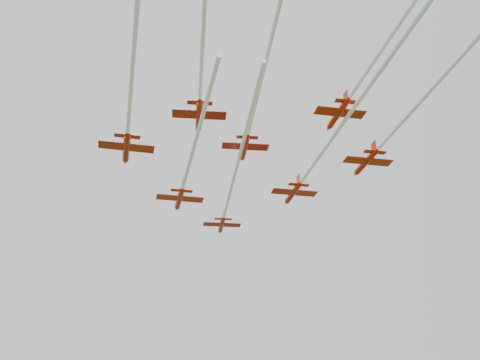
{
  "coord_description": "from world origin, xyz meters",
  "views": [
    {
      "loc": [
        -8.61,
        -96.5,
        17.01
      ],
      "look_at": [
        -5.37,
        -3.25,
        60.25
      ],
      "focal_mm": 40.0,
      "sensor_mm": 36.0,
      "label": 1
    }
  ],
  "objects_px": {
    "jet_row3_right": "(408,116)",
    "jet_row4_right": "(385,45)",
    "jet_row2_right": "(319,156)",
    "jet_row4_left": "(203,32)",
    "jet_lead": "(230,194)",
    "jet_row2_left": "(186,174)",
    "jet_row3_left": "(129,114)",
    "jet_row3_mid": "(260,85)"
  },
  "relations": [
    {
      "from": "jet_row2_left",
      "to": "jet_row3_mid",
      "type": "bearing_deg",
      "value": -72.67
    },
    {
      "from": "jet_row3_mid",
      "to": "jet_row4_right",
      "type": "relative_size",
      "value": 1.1
    },
    {
      "from": "jet_row2_right",
      "to": "jet_row4_right",
      "type": "distance_m",
      "value": 29.87
    },
    {
      "from": "jet_row2_left",
      "to": "jet_row4_left",
      "type": "distance_m",
      "value": 36.96
    },
    {
      "from": "jet_row3_left",
      "to": "jet_row4_left",
      "type": "xyz_separation_m",
      "value": [
        12.07,
        -20.48,
        -0.88
      ]
    },
    {
      "from": "jet_row2_left",
      "to": "jet_row3_mid",
      "type": "relative_size",
      "value": 0.76
    },
    {
      "from": "jet_row2_left",
      "to": "jet_row4_right",
      "type": "xyz_separation_m",
      "value": [
        27.42,
        -32.7,
        3.46
      ]
    },
    {
      "from": "jet_lead",
      "to": "jet_row2_right",
      "type": "xyz_separation_m",
      "value": [
        15.78,
        -12.6,
        2.06
      ]
    },
    {
      "from": "jet_row2_right",
      "to": "jet_row3_right",
      "type": "height_order",
      "value": "jet_row3_right"
    },
    {
      "from": "jet_lead",
      "to": "jet_row4_left",
      "type": "distance_m",
      "value": 46.42
    },
    {
      "from": "jet_row2_left",
      "to": "jet_row3_left",
      "type": "relative_size",
      "value": 1.02
    },
    {
      "from": "jet_row3_mid",
      "to": "jet_row4_left",
      "type": "bearing_deg",
      "value": -123.87
    },
    {
      "from": "jet_row4_right",
      "to": "jet_row3_right",
      "type": "bearing_deg",
      "value": 54.4
    },
    {
      "from": "jet_row4_left",
      "to": "jet_row2_right",
      "type": "bearing_deg",
      "value": 56.09
    },
    {
      "from": "jet_row3_left",
      "to": "jet_row3_right",
      "type": "xyz_separation_m",
      "value": [
        43.5,
        -0.42,
        0.37
      ]
    },
    {
      "from": "jet_lead",
      "to": "jet_row3_left",
      "type": "height_order",
      "value": "jet_row3_left"
    },
    {
      "from": "jet_row2_left",
      "to": "jet_row2_right",
      "type": "height_order",
      "value": "jet_row2_right"
    },
    {
      "from": "jet_row2_left",
      "to": "jet_row3_right",
      "type": "relative_size",
      "value": 0.83
    },
    {
      "from": "jet_row2_right",
      "to": "jet_row3_mid",
      "type": "xyz_separation_m",
      "value": [
        -11.96,
        -19.93,
        1.2
      ]
    },
    {
      "from": "jet_lead",
      "to": "jet_row3_right",
      "type": "bearing_deg",
      "value": -48.53
    },
    {
      "from": "jet_row2_left",
      "to": "jet_row2_right",
      "type": "relative_size",
      "value": 0.81
    },
    {
      "from": "jet_lead",
      "to": "jet_row2_left",
      "type": "xyz_separation_m",
      "value": [
        -8.01,
        -9.53,
        -0.39
      ]
    },
    {
      "from": "jet_lead",
      "to": "jet_row2_right",
      "type": "distance_m",
      "value": 20.3
    },
    {
      "from": "jet_row3_left",
      "to": "jet_row4_right",
      "type": "distance_m",
      "value": 39.13
    },
    {
      "from": "jet_row2_right",
      "to": "jet_row3_right",
      "type": "distance_m",
      "value": 17.89
    },
    {
      "from": "jet_lead",
      "to": "jet_row3_right",
      "type": "height_order",
      "value": "jet_row3_right"
    },
    {
      "from": "jet_row3_mid",
      "to": "jet_row2_left",
      "type": "bearing_deg",
      "value": 113.06
    },
    {
      "from": "jet_row3_mid",
      "to": "jet_row3_right",
      "type": "xyz_separation_m",
      "value": [
        23.61,
        6.36,
        -0.86
      ]
    },
    {
      "from": "jet_row4_right",
      "to": "jet_row2_left",
      "type": "bearing_deg",
      "value": 120.94
    },
    {
      "from": "jet_lead",
      "to": "jet_row3_mid",
      "type": "xyz_separation_m",
      "value": [
        3.82,
        -32.53,
        3.26
      ]
    },
    {
      "from": "jet_row3_mid",
      "to": "jet_row3_left",
      "type": "bearing_deg",
      "value": 157.01
    },
    {
      "from": "jet_row3_right",
      "to": "jet_row4_right",
      "type": "height_order",
      "value": "jet_row4_right"
    },
    {
      "from": "jet_lead",
      "to": "jet_row2_left",
      "type": "distance_m",
      "value": 12.45
    },
    {
      "from": "jet_row2_right",
      "to": "jet_row4_left",
      "type": "height_order",
      "value": "jet_row2_right"
    },
    {
      "from": "jet_lead",
      "to": "jet_row4_left",
      "type": "xyz_separation_m",
      "value": [
        -3.99,
        -46.24,
        1.15
      ]
    },
    {
      "from": "jet_lead",
      "to": "jet_row4_left",
      "type": "relative_size",
      "value": 0.97
    },
    {
      "from": "jet_row3_left",
      "to": "jet_row4_left",
      "type": "relative_size",
      "value": 0.75
    },
    {
      "from": "jet_row3_left",
      "to": "jet_row3_mid",
      "type": "distance_m",
      "value": 21.05
    },
    {
      "from": "jet_row2_left",
      "to": "jet_row3_right",
      "type": "distance_m",
      "value": 39.26
    },
    {
      "from": "jet_row2_right",
      "to": "jet_row3_right",
      "type": "relative_size",
      "value": 1.03
    },
    {
      "from": "jet_row3_left",
      "to": "jet_row3_mid",
      "type": "xyz_separation_m",
      "value": [
        19.89,
        -6.78,
        1.24
      ]
    },
    {
      "from": "jet_row2_left",
      "to": "jet_row2_right",
      "type": "distance_m",
      "value": 24.12
    }
  ]
}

